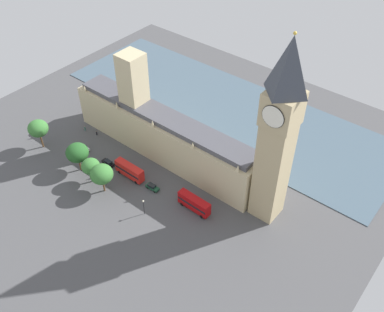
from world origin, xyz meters
name	(u,v)px	position (x,y,z in m)	size (l,w,h in m)	color
ground_plane	(162,157)	(0.00, 0.00, 0.00)	(144.30, 144.30, 0.00)	#4C4C4F
river_thames	(225,108)	(-35.68, 0.00, 0.12)	(42.93, 129.87, 0.25)	#475B6B
parliament_building	(161,131)	(-1.99, -1.54, 8.83)	(11.31, 69.88, 32.67)	#CCBA8E
clock_tower	(278,133)	(-1.27, 39.33, 28.78)	(8.49, 8.49, 55.62)	tan
car_white_by_river_gate	(84,148)	(13.92, -22.76, 0.89)	(1.91, 4.15, 1.74)	silver
car_black_midblock	(108,163)	(13.88, -10.80, 0.89)	(1.92, 4.68, 1.74)	black
double_decker_bus_leading	(130,170)	(13.29, -1.35, 2.63)	(2.66, 10.50, 4.75)	red
car_dark_green_corner	(152,187)	(12.93, 7.82, 0.89)	(1.96, 4.45, 1.74)	#19472D
double_decker_bus_far_end	(194,203)	(11.31, 22.93, 2.63)	(2.80, 10.54, 4.75)	#B20C0F
pedestrian_trailing	(85,129)	(6.71, -30.71, 0.77)	(0.61, 0.51, 1.71)	#336B60
pedestrian_near_tower	(97,133)	(5.80, -25.51, 0.71)	(0.58, 0.65, 1.59)	black
plane_tree_kerbside	(38,128)	(21.65, -34.76, 7.87)	(6.66, 6.66, 10.73)	brown
plane_tree_under_trees	(91,166)	(21.93, -8.83, 6.24)	(5.71, 5.71, 8.71)	brown
plane_tree_opposite_hall	(77,153)	(20.99, -15.95, 7.15)	(7.12, 7.12, 10.20)	brown
plane_tree_slot_10	(102,174)	(22.60, -3.06, 6.91)	(6.94, 6.94, 9.88)	brown
street_lamp_slot_11	(144,204)	(21.65, 12.81, 3.95)	(0.56, 0.56, 5.57)	black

